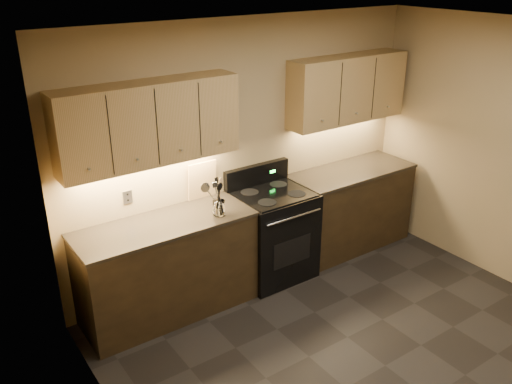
% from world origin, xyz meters
% --- Properties ---
extents(floor, '(4.00, 4.00, 0.00)m').
position_xyz_m(floor, '(0.00, 0.00, 0.00)').
color(floor, black).
rests_on(floor, ground).
extents(ceiling, '(4.00, 4.00, 0.00)m').
position_xyz_m(ceiling, '(0.00, 0.00, 2.60)').
color(ceiling, silver).
rests_on(ceiling, wall_back).
extents(wall_back, '(4.00, 0.04, 2.60)m').
position_xyz_m(wall_back, '(0.00, 2.00, 1.30)').
color(wall_back, tan).
rests_on(wall_back, ground).
extents(wall_left, '(0.04, 4.00, 2.60)m').
position_xyz_m(wall_left, '(-2.00, 0.00, 1.30)').
color(wall_left, tan).
rests_on(wall_left, ground).
extents(counter_left, '(1.62, 0.62, 0.93)m').
position_xyz_m(counter_left, '(-1.10, 1.70, 0.47)').
color(counter_left, black).
rests_on(counter_left, ground).
extents(counter_right, '(1.46, 0.62, 0.93)m').
position_xyz_m(counter_right, '(1.18, 1.70, 0.47)').
color(counter_right, black).
rests_on(counter_right, ground).
extents(stove, '(0.76, 0.68, 1.14)m').
position_xyz_m(stove, '(0.08, 1.68, 0.48)').
color(stove, black).
rests_on(stove, ground).
extents(upper_cab_left, '(1.60, 0.30, 0.70)m').
position_xyz_m(upper_cab_left, '(-1.10, 1.85, 1.80)').
color(upper_cab_left, tan).
rests_on(upper_cab_left, wall_back).
extents(upper_cab_right, '(1.44, 0.30, 0.70)m').
position_xyz_m(upper_cab_right, '(1.18, 1.85, 1.80)').
color(upper_cab_right, tan).
rests_on(upper_cab_right, wall_back).
extents(outlet_plate, '(0.08, 0.01, 0.12)m').
position_xyz_m(outlet_plate, '(-1.30, 1.99, 1.12)').
color(outlet_plate, '#B2B5BA').
rests_on(outlet_plate, wall_back).
extents(utensil_crock, '(0.11, 0.11, 0.14)m').
position_xyz_m(utensil_crock, '(-0.62, 1.56, 0.99)').
color(utensil_crock, white).
rests_on(utensil_crock, counter_left).
extents(cutting_board, '(0.30, 0.06, 0.37)m').
position_xyz_m(cutting_board, '(-0.55, 1.97, 1.12)').
color(cutting_board, '#DDAD77').
rests_on(cutting_board, counter_left).
extents(wooden_spoon, '(0.15, 0.10, 0.34)m').
position_xyz_m(wooden_spoon, '(-0.65, 1.55, 1.11)').
color(wooden_spoon, '#DDAD77').
rests_on(wooden_spoon, utensil_crock).
extents(black_spoon, '(0.08, 0.16, 0.35)m').
position_xyz_m(black_spoon, '(-0.63, 1.57, 1.12)').
color(black_spoon, black).
rests_on(black_spoon, utensil_crock).
extents(black_turner, '(0.11, 0.18, 0.36)m').
position_xyz_m(black_turner, '(-0.60, 1.53, 1.12)').
color(black_turner, black).
rests_on(black_turner, utensil_crock).
extents(steel_spatula, '(0.17, 0.13, 0.35)m').
position_xyz_m(steel_spatula, '(-0.60, 1.58, 1.11)').
color(steel_spatula, silver).
rests_on(steel_spatula, utensil_crock).
extents(steel_skimmer, '(0.25, 0.15, 0.34)m').
position_xyz_m(steel_skimmer, '(-0.58, 1.55, 1.11)').
color(steel_skimmer, silver).
rests_on(steel_skimmer, utensil_crock).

